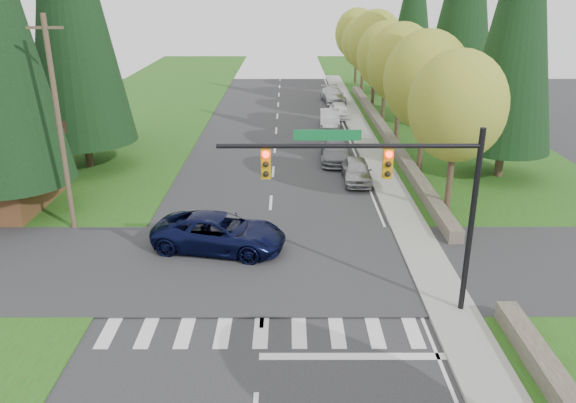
{
  "coord_description": "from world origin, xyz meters",
  "views": [
    {
      "loc": [
        0.9,
        -13.13,
        11.01
      ],
      "look_at": [
        0.93,
        8.34,
        2.8
      ],
      "focal_mm": 35.0,
      "sensor_mm": 36.0,
      "label": 1
    }
  ],
  "objects_px": {
    "parked_car_b": "(336,150)",
    "parked_car_c": "(330,119)",
    "suv_navy": "(220,233)",
    "parked_car_a": "(357,171)",
    "parked_car_d": "(339,110)",
    "parked_car_e": "(333,95)"
  },
  "relations": [
    {
      "from": "parked_car_b",
      "to": "parked_car_c",
      "type": "distance_m",
      "value": 9.63
    },
    {
      "from": "suv_navy",
      "to": "parked_car_a",
      "type": "xyz_separation_m",
      "value": [
        7.2,
        9.42,
        -0.12
      ]
    },
    {
      "from": "parked_car_a",
      "to": "parked_car_d",
      "type": "distance_m",
      "value": 17.72
    },
    {
      "from": "parked_car_a",
      "to": "parked_car_c",
      "type": "relative_size",
      "value": 0.91
    },
    {
      "from": "parked_car_c",
      "to": "parked_car_b",
      "type": "bearing_deg",
      "value": -88.85
    },
    {
      "from": "parked_car_c",
      "to": "parked_car_d",
      "type": "relative_size",
      "value": 1.12
    },
    {
      "from": "suv_navy",
      "to": "parked_car_a",
      "type": "bearing_deg",
      "value": -25.7
    },
    {
      "from": "suv_navy",
      "to": "parked_car_e",
      "type": "distance_m",
      "value": 35.42
    },
    {
      "from": "parked_car_d",
      "to": "parked_car_e",
      "type": "bearing_deg",
      "value": 88.15
    },
    {
      "from": "suv_navy",
      "to": "parked_car_b",
      "type": "height_order",
      "value": "suv_navy"
    },
    {
      "from": "parked_car_a",
      "to": "parked_car_e",
      "type": "distance_m",
      "value": 25.16
    },
    {
      "from": "suv_navy",
      "to": "parked_car_a",
      "type": "distance_m",
      "value": 11.86
    },
    {
      "from": "parked_car_d",
      "to": "parked_car_c",
      "type": "bearing_deg",
      "value": -108.97
    },
    {
      "from": "parked_car_b",
      "to": "parked_car_c",
      "type": "relative_size",
      "value": 1.12
    },
    {
      "from": "parked_car_a",
      "to": "parked_car_c",
      "type": "bearing_deg",
      "value": 93.87
    },
    {
      "from": "parked_car_c",
      "to": "parked_car_e",
      "type": "relative_size",
      "value": 0.89
    },
    {
      "from": "parked_car_b",
      "to": "parked_car_e",
      "type": "bearing_deg",
      "value": 89.02
    },
    {
      "from": "parked_car_c",
      "to": "suv_navy",
      "type": "bearing_deg",
      "value": -103.03
    },
    {
      "from": "parked_car_d",
      "to": "parked_car_a",
      "type": "bearing_deg",
      "value": -93.49
    },
    {
      "from": "parked_car_a",
      "to": "parked_car_b",
      "type": "distance_m",
      "value": 4.43
    },
    {
      "from": "parked_car_b",
      "to": "parked_car_e",
      "type": "xyz_separation_m",
      "value": [
        1.4,
        20.82,
        0.0
      ]
    },
    {
      "from": "parked_car_a",
      "to": "parked_car_e",
      "type": "xyz_separation_m",
      "value": [
        0.51,
        25.16,
        0.03
      ]
    }
  ]
}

